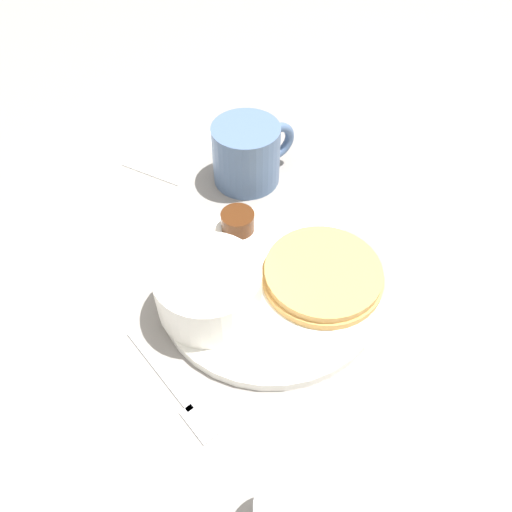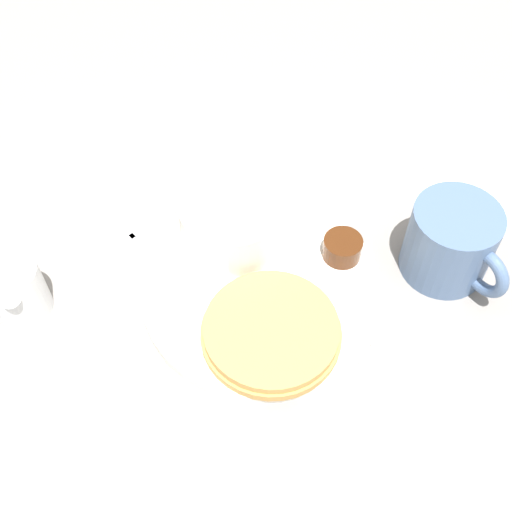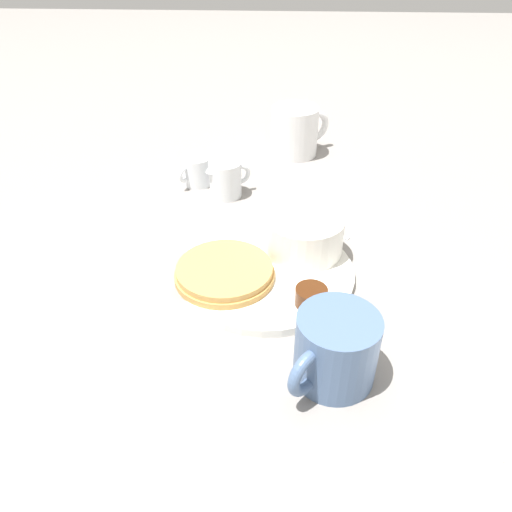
{
  "view_description": "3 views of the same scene",
  "coord_description": "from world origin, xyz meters",
  "px_view_note": "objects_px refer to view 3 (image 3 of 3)",
  "views": [
    {
      "loc": [
        -0.33,
        -0.08,
        0.45
      ],
      "look_at": [
        0.0,
        0.02,
        0.05
      ],
      "focal_mm": 35.0,
      "sensor_mm": 36.0,
      "label": 1
    },
    {
      "loc": [
        0.09,
        -0.36,
        0.55
      ],
      "look_at": [
        -0.01,
        0.01,
        0.05
      ],
      "focal_mm": 45.0,
      "sensor_mm": 36.0,
      "label": 2
    },
    {
      "loc": [
        0.55,
        0.01,
        0.43
      ],
      "look_at": [
        0.0,
        -0.01,
        0.03
      ],
      "focal_mm": 35.0,
      "sensor_mm": 36.0,
      "label": 3
    }
  ],
  "objects_px": {
    "bowl": "(304,234)",
    "creamer_pitcher_near": "(226,179)",
    "plate": "(265,272)",
    "fork": "(299,220)",
    "coffee_mug": "(335,350)",
    "second_mug": "(296,131)",
    "creamer_pitcher_far": "(197,170)"
  },
  "relations": [
    {
      "from": "bowl",
      "to": "coffee_mug",
      "type": "relative_size",
      "value": 1.05
    },
    {
      "from": "bowl",
      "to": "second_mug",
      "type": "distance_m",
      "value": 0.37
    },
    {
      "from": "second_mug",
      "to": "creamer_pitcher_near",
      "type": "bearing_deg",
      "value": -33.82
    },
    {
      "from": "creamer_pitcher_far",
      "to": "fork",
      "type": "bearing_deg",
      "value": 56.4
    },
    {
      "from": "coffee_mug",
      "to": "creamer_pitcher_near",
      "type": "height_order",
      "value": "coffee_mug"
    },
    {
      "from": "plate",
      "to": "coffee_mug",
      "type": "xyz_separation_m",
      "value": [
        0.18,
        0.08,
        0.04
      ]
    },
    {
      "from": "plate",
      "to": "fork",
      "type": "xyz_separation_m",
      "value": [
        -0.15,
        0.05,
        -0.0
      ]
    },
    {
      "from": "plate",
      "to": "creamer_pitcher_far",
      "type": "relative_size",
      "value": 3.85
    },
    {
      "from": "fork",
      "to": "second_mug",
      "type": "xyz_separation_m",
      "value": [
        -0.27,
        -0.0,
        0.05
      ]
    },
    {
      "from": "bowl",
      "to": "second_mug",
      "type": "height_order",
      "value": "second_mug"
    },
    {
      "from": "bowl",
      "to": "creamer_pitcher_near",
      "type": "height_order",
      "value": "bowl"
    },
    {
      "from": "bowl",
      "to": "creamer_pitcher_far",
      "type": "bearing_deg",
      "value": -140.0
    },
    {
      "from": "creamer_pitcher_far",
      "to": "fork",
      "type": "distance_m",
      "value": 0.22
    },
    {
      "from": "creamer_pitcher_near",
      "to": "second_mug",
      "type": "relative_size",
      "value": 0.63
    },
    {
      "from": "bowl",
      "to": "plate",
      "type": "bearing_deg",
      "value": -49.77
    },
    {
      "from": "plate",
      "to": "creamer_pitcher_near",
      "type": "distance_m",
      "value": 0.24
    },
    {
      "from": "bowl",
      "to": "creamer_pitcher_far",
      "type": "distance_m",
      "value": 0.29
    },
    {
      "from": "coffee_mug",
      "to": "fork",
      "type": "bearing_deg",
      "value": -174.9
    },
    {
      "from": "fork",
      "to": "second_mug",
      "type": "distance_m",
      "value": 0.27
    },
    {
      "from": "coffee_mug",
      "to": "creamer_pitcher_near",
      "type": "relative_size",
      "value": 1.39
    },
    {
      "from": "plate",
      "to": "fork",
      "type": "height_order",
      "value": "plate"
    },
    {
      "from": "coffee_mug",
      "to": "plate",
      "type": "bearing_deg",
      "value": -155.88
    },
    {
      "from": "creamer_pitcher_far",
      "to": "second_mug",
      "type": "xyz_separation_m",
      "value": [
        -0.14,
        0.18,
        0.02
      ]
    },
    {
      "from": "creamer_pitcher_far",
      "to": "fork",
      "type": "relative_size",
      "value": 0.5
    },
    {
      "from": "plate",
      "to": "fork",
      "type": "distance_m",
      "value": 0.15
    },
    {
      "from": "creamer_pitcher_near",
      "to": "second_mug",
      "type": "distance_m",
      "value": 0.22
    },
    {
      "from": "creamer_pitcher_near",
      "to": "second_mug",
      "type": "xyz_separation_m",
      "value": [
        -0.18,
        0.12,
        0.02
      ]
    },
    {
      "from": "coffee_mug",
      "to": "fork",
      "type": "height_order",
      "value": "coffee_mug"
    },
    {
      "from": "creamer_pitcher_far",
      "to": "second_mug",
      "type": "bearing_deg",
      "value": 128.56
    },
    {
      "from": "plate",
      "to": "fork",
      "type": "bearing_deg",
      "value": 161.06
    },
    {
      "from": "bowl",
      "to": "creamer_pitcher_far",
      "type": "relative_size",
      "value": 1.73
    },
    {
      "from": "coffee_mug",
      "to": "bowl",
      "type": "bearing_deg",
      "value": -173.45
    }
  ]
}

